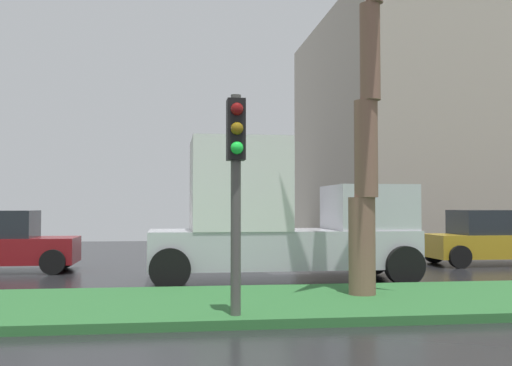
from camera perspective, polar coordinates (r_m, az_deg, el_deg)
name	(u,v)px	position (r m, az deg, el deg)	size (l,w,h in m)	color
ground_plane	(109,305)	(12.32, -13.48, -10.93)	(90.00, 42.00, 0.10)	black
median_strip	(103,307)	(11.31, -13.97, -11.07)	(85.50, 4.00, 0.15)	#2D6B33
traffic_signal_median_right	(236,163)	(9.60, -1.87, 1.89)	(0.28, 0.43, 3.44)	#4C4C47
box_truck_lead	(278,218)	(15.11, 2.06, -3.27)	(6.40, 2.64, 3.46)	silver
car_in_traffic_third	(494,238)	(20.81, 21.23, -4.81)	(4.30, 2.02, 1.72)	#B28C1E
building_far_right	(501,134)	(35.34, 21.74, 4.28)	(19.52, 14.10, 11.43)	#A89E8E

